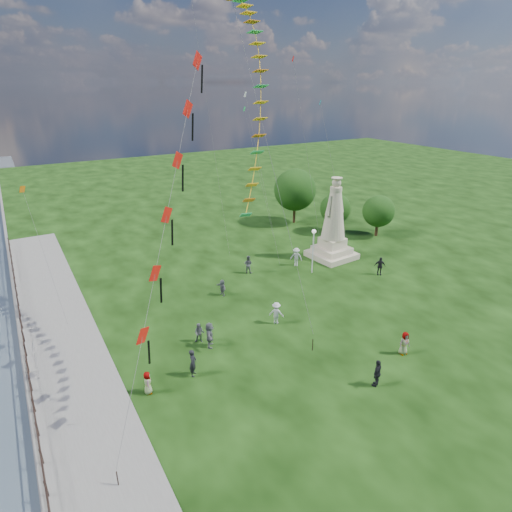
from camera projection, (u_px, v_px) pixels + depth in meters
waterfront at (50, 378)px, 26.46m from camera, size 200.00×200.00×1.51m
statue at (333, 228)px, 43.36m from camera, size 4.41×4.41×8.36m
lamppost at (313, 242)px, 39.78m from camera, size 0.41×0.41×4.37m
tree_row at (319, 197)px, 52.55m from camera, size 9.95×13.71×6.97m
person_0 at (193, 363)px, 26.28m from camera, size 0.74×0.79×1.82m
person_1 at (199, 333)px, 29.74m from camera, size 0.84×0.76×1.46m
person_2 at (276, 313)px, 32.04m from camera, size 1.21×1.19×1.74m
person_3 at (377, 373)px, 25.38m from camera, size 1.18×0.94×1.79m
person_4 at (404, 343)px, 28.41m from camera, size 0.86×0.60×1.64m
person_5 at (210, 335)px, 29.18m from camera, size 1.42×1.85×1.84m
person_7 at (248, 264)px, 40.63m from camera, size 0.92×0.98×1.73m
person_8 at (296, 257)px, 42.19m from camera, size 1.26×1.32×1.86m
person_9 at (380, 266)px, 40.20m from camera, size 1.15×1.03×1.77m
person_10 at (148, 383)px, 24.81m from camera, size 0.58×0.79×1.45m
person_11 at (222, 287)px, 36.36m from camera, size 0.68×1.38×1.44m
red_kite_train at (172, 196)px, 21.99m from camera, size 9.18×9.35×18.54m
small_kites at (240, 119)px, 42.54m from camera, size 31.68×14.13×26.12m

